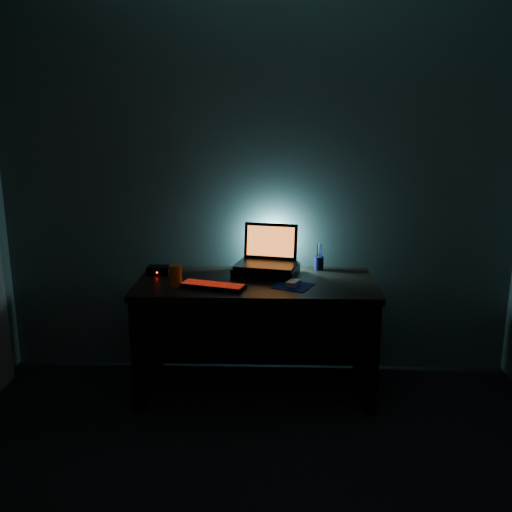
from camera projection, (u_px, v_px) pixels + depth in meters
The scene contains 10 objects.
room at pixel (240, 276), 1.90m from camera, with size 3.50×4.00×2.50m.
desk at pixel (256, 316), 3.71m from camera, with size 1.50×0.70×0.75m.
riser at pixel (266, 270), 3.72m from camera, with size 0.40×0.30×0.06m, color black.
laptop at pixel (268, 255), 3.75m from camera, with size 0.43×0.35×0.26m.
keyboard at pixel (213, 286), 3.46m from camera, with size 0.42×0.24×0.02m.
mousepad at pixel (293, 286), 3.49m from camera, with size 0.22×0.20×0.00m, color navy.
mouse at pixel (293, 283), 3.48m from camera, with size 0.06×0.10×0.03m, color #95959A.
pen_cup at pixel (319, 263), 3.84m from camera, with size 0.06×0.06×0.09m, color black.
juice_glass at pixel (176, 276), 3.47m from camera, with size 0.08×0.08×0.13m, color #DE540B.
router at pixel (159, 270), 3.75m from camera, with size 0.15×0.12×0.05m.
Camera 1 is at (0.11, -1.83, 1.78)m, focal length 40.00 mm.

